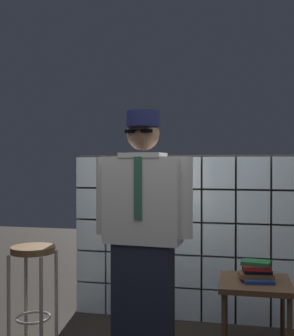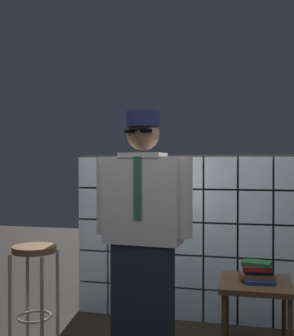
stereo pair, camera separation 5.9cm
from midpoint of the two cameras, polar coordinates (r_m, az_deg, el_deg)
The scene contains 5 objects.
glass_block_wall at distance 3.92m, azimuth 6.00°, elevation -9.50°, with size 2.14×0.10×1.54m.
standing_person at distance 3.01m, azimuth 0.03°, elevation -8.83°, with size 0.72×0.32×1.81m.
bar_stool at distance 3.46m, azimuth -14.67°, elevation -13.58°, with size 0.34×0.34×0.79m.
side_table at distance 3.31m, azimuth 15.17°, elevation -16.03°, with size 0.52×0.52×0.57m.
book_stack at distance 3.27m, azimuth 15.38°, elevation -13.59°, with size 0.26×0.22×0.15m.
Camera 2 is at (0.51, -2.63, 1.43)m, focal length 44.55 mm.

